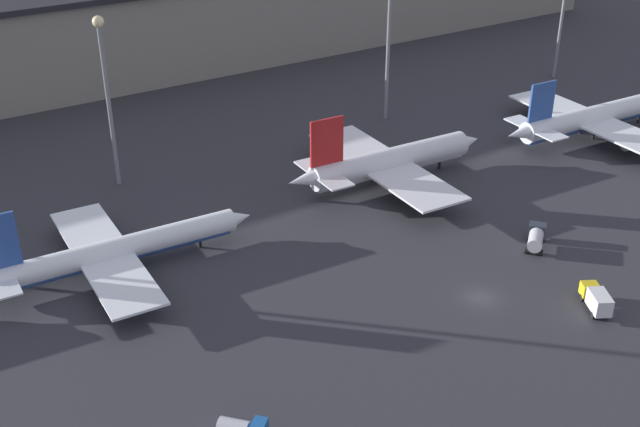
% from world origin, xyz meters
% --- Properties ---
extents(ground, '(600.00, 600.00, 0.00)m').
position_xyz_m(ground, '(0.00, 0.00, 0.00)').
color(ground, '#2D2D33').
extents(terminal_building, '(255.83, 23.55, 20.92)m').
position_xyz_m(terminal_building, '(0.00, 108.81, 10.51)').
color(terminal_building, gray).
rests_on(terminal_building, ground).
extents(airplane_1, '(40.47, 30.70, 12.13)m').
position_xyz_m(airplane_1, '(-37.21, 31.82, 2.96)').
color(airplane_1, white).
rests_on(airplane_1, ground).
extents(airplane_2, '(37.54, 34.38, 13.54)m').
position_xyz_m(airplane_2, '(10.62, 33.83, 3.68)').
color(airplane_2, silver).
rests_on(airplane_2, ground).
extents(airplane_3, '(42.85, 35.01, 12.71)m').
position_xyz_m(airplane_3, '(55.41, 29.41, 3.53)').
color(airplane_3, white).
rests_on(airplane_3, ground).
extents(service_vehicle_0, '(6.10, 5.57, 2.73)m').
position_xyz_m(service_vehicle_0, '(15.36, 5.37, 1.61)').
color(service_vehicle_0, '#282D38').
rests_on(service_vehicle_0, ground).
extents(service_vehicle_1, '(4.74, 6.27, 2.97)m').
position_xyz_m(service_vehicle_1, '(10.09, -9.85, 1.68)').
color(service_vehicle_1, gold).
rests_on(service_vehicle_1, ground).
extents(lamp_post_1, '(1.80, 1.80, 27.88)m').
position_xyz_m(lamp_post_1, '(-27.12, 57.50, 17.48)').
color(lamp_post_1, slate).
rests_on(lamp_post_1, ground).
extents(lamp_post_2, '(1.80, 1.80, 26.99)m').
position_xyz_m(lamp_post_2, '(27.93, 57.50, 16.99)').
color(lamp_post_2, slate).
rests_on(lamp_post_2, ground).
extents(lamp_post_3, '(1.80, 1.80, 21.20)m').
position_xyz_m(lamp_post_3, '(75.64, 57.50, 13.79)').
color(lamp_post_3, slate).
rests_on(lamp_post_3, ground).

